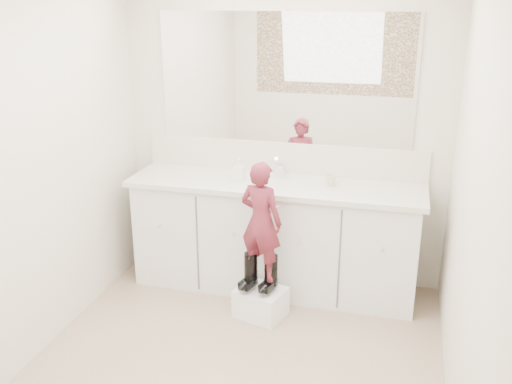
# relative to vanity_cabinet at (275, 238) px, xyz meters

# --- Properties ---
(floor) EXTENTS (3.00, 3.00, 0.00)m
(floor) POSITION_rel_vanity_cabinet_xyz_m (0.00, -1.23, -0.42)
(floor) COLOR #7F6953
(floor) RESTS_ON ground
(wall_back) EXTENTS (2.60, 0.00, 2.60)m
(wall_back) POSITION_rel_vanity_cabinet_xyz_m (0.00, 0.27, 0.77)
(wall_back) COLOR beige
(wall_back) RESTS_ON floor
(wall_front) EXTENTS (2.60, 0.00, 2.60)m
(wall_front) POSITION_rel_vanity_cabinet_xyz_m (0.00, -2.73, 0.77)
(wall_front) COLOR beige
(wall_front) RESTS_ON floor
(wall_left) EXTENTS (0.00, 3.00, 3.00)m
(wall_left) POSITION_rel_vanity_cabinet_xyz_m (-1.30, -1.23, 0.78)
(wall_left) COLOR beige
(wall_left) RESTS_ON floor
(wall_right) EXTENTS (0.00, 3.00, 3.00)m
(wall_right) POSITION_rel_vanity_cabinet_xyz_m (1.30, -1.23, 0.78)
(wall_right) COLOR beige
(wall_right) RESTS_ON floor
(vanity_cabinet) EXTENTS (2.20, 0.55, 0.85)m
(vanity_cabinet) POSITION_rel_vanity_cabinet_xyz_m (0.00, 0.00, 0.00)
(vanity_cabinet) COLOR silver
(vanity_cabinet) RESTS_ON floor
(countertop) EXTENTS (2.28, 0.58, 0.04)m
(countertop) POSITION_rel_vanity_cabinet_xyz_m (0.00, -0.01, 0.45)
(countertop) COLOR beige
(countertop) RESTS_ON vanity_cabinet
(backsplash) EXTENTS (2.28, 0.03, 0.25)m
(backsplash) POSITION_rel_vanity_cabinet_xyz_m (0.00, 0.26, 0.59)
(backsplash) COLOR beige
(backsplash) RESTS_ON countertop
(mirror) EXTENTS (2.00, 0.02, 1.00)m
(mirror) POSITION_rel_vanity_cabinet_xyz_m (0.00, 0.26, 1.22)
(mirror) COLOR white
(mirror) RESTS_ON wall_back
(dot_panel) EXTENTS (2.00, 0.01, 1.20)m
(dot_panel) POSITION_rel_vanity_cabinet_xyz_m (0.00, -2.71, 1.22)
(dot_panel) COLOR #472819
(dot_panel) RESTS_ON wall_front
(faucet) EXTENTS (0.08, 0.08, 0.10)m
(faucet) POSITION_rel_vanity_cabinet_xyz_m (0.00, 0.15, 0.52)
(faucet) COLOR silver
(faucet) RESTS_ON countertop
(cup) EXTENTS (0.12, 0.12, 0.09)m
(cup) POSITION_rel_vanity_cabinet_xyz_m (0.42, 0.03, 0.51)
(cup) COLOR beige
(cup) RESTS_ON countertop
(soap_bottle) EXTENTS (0.08, 0.08, 0.17)m
(soap_bottle) POSITION_rel_vanity_cabinet_xyz_m (-0.28, -0.03, 0.55)
(soap_bottle) COLOR white
(soap_bottle) RESTS_ON countertop
(step_stool) EXTENTS (0.40, 0.36, 0.21)m
(step_stool) POSITION_rel_vanity_cabinet_xyz_m (0.01, -0.48, -0.32)
(step_stool) COLOR white
(step_stool) RESTS_ON floor
(boot_left) EXTENTS (0.15, 0.21, 0.28)m
(boot_left) POSITION_rel_vanity_cabinet_xyz_m (-0.07, -0.48, -0.07)
(boot_left) COLOR black
(boot_left) RESTS_ON step_stool
(boot_right) EXTENTS (0.15, 0.21, 0.28)m
(boot_right) POSITION_rel_vanity_cabinet_xyz_m (0.08, -0.48, -0.07)
(boot_right) COLOR black
(boot_right) RESTS_ON step_stool
(toddler) EXTENTS (0.36, 0.29, 0.87)m
(toddler) POSITION_rel_vanity_cabinet_xyz_m (0.01, -0.48, 0.33)
(toddler) COLOR #AB3451
(toddler) RESTS_ON step_stool
(toothbrush) EXTENTS (0.13, 0.05, 0.06)m
(toothbrush) POSITION_rel_vanity_cabinet_xyz_m (0.08, -0.50, 0.44)
(toothbrush) COLOR #FB61BB
(toothbrush) RESTS_ON toddler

